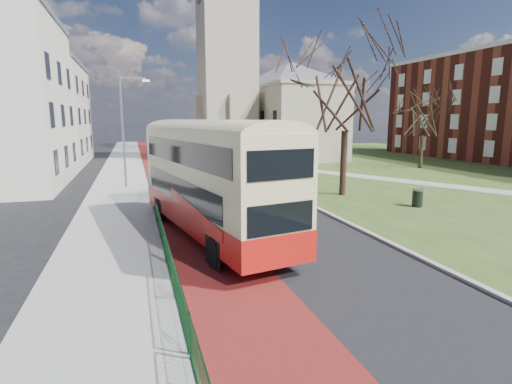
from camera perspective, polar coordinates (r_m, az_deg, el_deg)
name	(u,v)px	position (r m, az deg, el deg)	size (l,w,h in m)	color
ground	(253,265)	(14.46, -0.38, -10.43)	(160.00, 160.00, 0.00)	black
road_carriageway	(202,181)	(33.77, -7.78, 1.56)	(9.00, 120.00, 0.01)	black
bus_lane	(169,183)	(33.45, -12.35, 1.33)	(3.40, 120.00, 0.01)	#591414
pavement_west	(120,184)	(33.35, -18.87, 1.07)	(4.00, 120.00, 0.12)	gray
kerb_west	(146,183)	(33.34, -15.44, 1.27)	(0.25, 120.00, 0.13)	#999993
kerb_east	(248,175)	(36.70, -1.20, 2.45)	(0.25, 80.00, 0.13)	#999993
grass_green	(427,168)	(46.27, 23.26, 3.20)	(40.00, 80.00, 0.04)	#324B1A
footpath	(473,189)	(33.52, 28.62, 0.39)	(2.20, 36.00, 0.03)	#9E998C
pedestrian_railing	(160,228)	(17.58, -13.53, -5.03)	(0.07, 24.00, 1.12)	black
gothic_church	(261,56)	(54.13, 0.76, 18.89)	(16.38, 18.00, 40.00)	gray
street_block_far	(37,113)	(51.93, -28.86, 9.82)	(10.30, 16.30, 11.50)	beige
streetlamp	(125,127)	(30.95, -18.24, 8.87)	(2.13, 0.18, 8.00)	gray
bus	(210,174)	(17.27, -6.55, 2.52)	(4.83, 12.01, 4.90)	#AE1510
winter_tree_near	(347,78)	(27.53, 12.84, 15.63)	(9.67, 9.67, 11.15)	black
winter_tree_far	(424,110)	(45.23, 22.90, 10.77)	(7.59, 7.59, 8.70)	black
litter_bin	(418,198)	(25.31, 22.08, -0.80)	(0.79, 0.79, 1.03)	black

